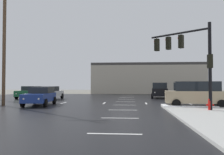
{
  "coord_description": "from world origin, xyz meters",
  "views": [
    {
      "loc": [
        0.61,
        -22.48,
        1.8
      ],
      "look_at": [
        -1.73,
        5.77,
        2.66
      ],
      "focal_mm": 37.62,
      "sensor_mm": 36.0,
      "label": 1
    }
  ],
  "objects_px": {
    "suv_tan": "(196,94)",
    "sedan_white": "(51,93)",
    "suv_black": "(160,90)",
    "fire_hydrant": "(210,104)",
    "traffic_signal_mast": "(188,52)",
    "utility_pole_mid": "(4,41)",
    "sedan_blue": "(40,96)",
    "sedan_green": "(30,92)"
  },
  "relations": [
    {
      "from": "sedan_blue",
      "to": "sedan_green",
      "type": "height_order",
      "value": "same"
    },
    {
      "from": "traffic_signal_mast",
      "to": "fire_hydrant",
      "type": "xyz_separation_m",
      "value": [
        1.15,
        -0.94,
        -3.59
      ]
    },
    {
      "from": "sedan_white",
      "to": "traffic_signal_mast",
      "type": "bearing_deg",
      "value": -127.57
    },
    {
      "from": "suv_black",
      "to": "suv_tan",
      "type": "height_order",
      "value": "same"
    },
    {
      "from": "suv_tan",
      "to": "suv_black",
      "type": "bearing_deg",
      "value": 101.61
    },
    {
      "from": "suv_tan",
      "to": "traffic_signal_mast",
      "type": "bearing_deg",
      "value": -110.83
    },
    {
      "from": "traffic_signal_mast",
      "to": "sedan_blue",
      "type": "xyz_separation_m",
      "value": [
        -11.88,
        2.97,
        -3.27
      ]
    },
    {
      "from": "fire_hydrant",
      "to": "sedan_white",
      "type": "height_order",
      "value": "sedan_white"
    },
    {
      "from": "suv_black",
      "to": "utility_pole_mid",
      "type": "height_order",
      "value": "utility_pole_mid"
    },
    {
      "from": "sedan_blue",
      "to": "utility_pole_mid",
      "type": "height_order",
      "value": "utility_pole_mid"
    },
    {
      "from": "traffic_signal_mast",
      "to": "utility_pole_mid",
      "type": "distance_m",
      "value": 15.04
    },
    {
      "from": "suv_black",
      "to": "traffic_signal_mast",
      "type": "bearing_deg",
      "value": 6.76
    },
    {
      "from": "suv_tan",
      "to": "utility_pole_mid",
      "type": "distance_m",
      "value": 16.56
    },
    {
      "from": "fire_hydrant",
      "to": "sedan_white",
      "type": "relative_size",
      "value": 0.17
    },
    {
      "from": "fire_hydrant",
      "to": "sedan_green",
      "type": "distance_m",
      "value": 22.66
    },
    {
      "from": "fire_hydrant",
      "to": "suv_tan",
      "type": "height_order",
      "value": "suv_tan"
    },
    {
      "from": "suv_black",
      "to": "sedan_green",
      "type": "relative_size",
      "value": 1.09
    },
    {
      "from": "suv_black",
      "to": "sedan_blue",
      "type": "height_order",
      "value": "suv_black"
    },
    {
      "from": "sedan_blue",
      "to": "utility_pole_mid",
      "type": "distance_m",
      "value": 5.54
    },
    {
      "from": "sedan_blue",
      "to": "sedan_white",
      "type": "height_order",
      "value": "same"
    },
    {
      "from": "utility_pole_mid",
      "to": "sedan_white",
      "type": "bearing_deg",
      "value": 82.3
    },
    {
      "from": "suv_black",
      "to": "sedan_white",
      "type": "height_order",
      "value": "suv_black"
    },
    {
      "from": "suv_black",
      "to": "sedan_green",
      "type": "distance_m",
      "value": 17.02
    },
    {
      "from": "suv_tan",
      "to": "sedan_green",
      "type": "bearing_deg",
      "value": 156.16
    },
    {
      "from": "traffic_signal_mast",
      "to": "suv_tan",
      "type": "bearing_deg",
      "value": -76.6
    },
    {
      "from": "traffic_signal_mast",
      "to": "sedan_white",
      "type": "xyz_separation_m",
      "value": [
        -13.67,
        10.63,
        -3.27
      ]
    },
    {
      "from": "suv_black",
      "to": "sedan_white",
      "type": "xyz_separation_m",
      "value": [
        -13.44,
        -4.31,
        -0.24
      ]
    },
    {
      "from": "sedan_blue",
      "to": "fire_hydrant",
      "type": "bearing_deg",
      "value": 67.76
    },
    {
      "from": "utility_pole_mid",
      "to": "sedan_green",
      "type": "bearing_deg",
      "value": 102.47
    },
    {
      "from": "traffic_signal_mast",
      "to": "utility_pole_mid",
      "type": "height_order",
      "value": "utility_pole_mid"
    },
    {
      "from": "fire_hydrant",
      "to": "sedan_white",
      "type": "xyz_separation_m",
      "value": [
        -14.82,
        11.57,
        0.32
      ]
    },
    {
      "from": "traffic_signal_mast",
      "to": "sedan_blue",
      "type": "height_order",
      "value": "traffic_signal_mast"
    },
    {
      "from": "traffic_signal_mast",
      "to": "sedan_blue",
      "type": "distance_m",
      "value": 12.67
    },
    {
      "from": "suv_tan",
      "to": "sedan_white",
      "type": "height_order",
      "value": "suv_tan"
    },
    {
      "from": "suv_black",
      "to": "suv_tan",
      "type": "xyz_separation_m",
      "value": [
        1.39,
        -12.59,
        0.0
      ]
    },
    {
      "from": "sedan_blue",
      "to": "utility_pole_mid",
      "type": "xyz_separation_m",
      "value": [
        -2.93,
        -0.73,
        4.64
      ]
    },
    {
      "from": "fire_hydrant",
      "to": "traffic_signal_mast",
      "type": "bearing_deg",
      "value": 140.85
    },
    {
      "from": "suv_tan",
      "to": "sedan_green",
      "type": "relative_size",
      "value": 1.09
    },
    {
      "from": "sedan_blue",
      "to": "traffic_signal_mast",
      "type": "bearing_deg",
      "value": 70.41
    },
    {
      "from": "suv_tan",
      "to": "sedan_white",
      "type": "distance_m",
      "value": 16.99
    },
    {
      "from": "sedan_green",
      "to": "utility_pole_mid",
      "type": "xyz_separation_m",
      "value": [
        2.27,
        -10.28,
        4.64
      ]
    },
    {
      "from": "sedan_blue",
      "to": "sedan_white",
      "type": "relative_size",
      "value": 1.03
    }
  ]
}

